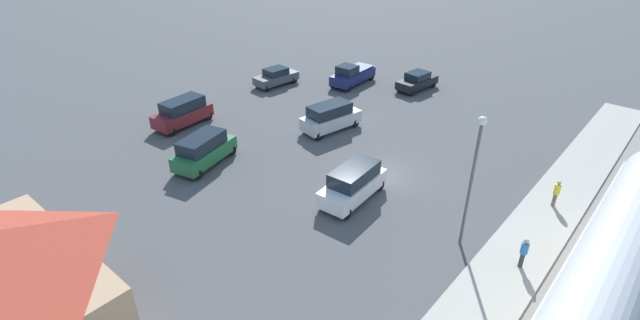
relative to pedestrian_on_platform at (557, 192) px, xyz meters
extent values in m
plane|color=#4C4C4F|center=(9.95, 3.14, -1.28)|extent=(200.00, 200.00, 0.00)
cube|color=gray|center=(-4.05, 3.14, -1.19)|extent=(4.80, 70.00, 0.18)
cube|color=#59544C|center=(-4.76, 3.14, -1.04)|extent=(0.10, 70.00, 0.12)
cube|color=#59544C|center=(-3.33, 3.14, -1.04)|extent=(0.10, 70.00, 0.12)
cube|color=#A8A399|center=(-0.05, 3.14, -1.13)|extent=(3.20, 46.00, 0.30)
cube|color=silver|center=(-4.05, 7.83, 0.87)|extent=(2.90, 16.99, 3.70)
cube|color=gold|center=(-2.59, 7.83, 0.57)|extent=(0.04, 15.63, 0.36)
cylinder|color=silver|center=(-4.05, 7.83, 2.62)|extent=(2.75, 16.31, 2.76)
cube|color=#4C3323|center=(13.95, 21.27, -0.23)|extent=(1.10, 0.08, 2.10)
cylinder|color=brown|center=(0.00, 0.00, -0.56)|extent=(0.22, 0.22, 0.85)
cylinder|color=yellow|center=(0.00, 0.00, 0.18)|extent=(0.36, 0.36, 0.62)
sphere|color=tan|center=(0.00, 0.00, 0.61)|extent=(0.24, 0.24, 0.24)
cylinder|color=#333338|center=(-0.45, 6.55, -0.56)|extent=(0.22, 0.22, 0.85)
cylinder|color=#2D72B7|center=(-0.45, 6.55, 0.18)|extent=(0.36, 0.36, 0.62)
sphere|color=tan|center=(-0.45, 6.55, 0.61)|extent=(0.24, 0.24, 0.24)
cube|color=black|center=(16.56, -12.44, -0.56)|extent=(2.32, 4.67, 0.76)
cube|color=#19232D|center=(16.56, -12.44, 0.14)|extent=(1.84, 2.32, 0.64)
cylinder|color=black|center=(15.95, -10.67, -0.94)|extent=(0.22, 0.68, 0.68)
cylinder|color=black|center=(17.54, -10.84, -0.94)|extent=(0.22, 0.68, 0.68)
cylinder|color=black|center=(15.58, -14.05, -0.94)|extent=(0.22, 0.68, 0.68)
cylinder|color=black|center=(17.17, -14.22, -0.94)|extent=(0.22, 0.68, 0.68)
cube|color=silver|center=(17.09, 0.06, -0.44)|extent=(2.84, 5.18, 1.00)
cube|color=#19232D|center=(17.12, 0.21, 0.50)|extent=(2.33, 3.69, 0.88)
cylinder|color=black|center=(17.58, -1.96, -0.94)|extent=(0.22, 0.68, 0.68)
cylinder|color=black|center=(15.89, -1.64, -0.94)|extent=(0.22, 0.68, 0.68)
cylinder|color=black|center=(18.29, 1.77, -0.94)|extent=(0.22, 0.68, 0.68)
cylinder|color=black|center=(16.60, 2.09, -0.94)|extent=(0.22, 0.68, 0.68)
cube|color=maroon|center=(26.80, 7.29, -0.44)|extent=(2.34, 5.04, 1.00)
cube|color=#19232D|center=(26.81, 7.14, 0.50)|extent=(1.99, 3.56, 0.88)
cylinder|color=black|center=(25.79, 9.11, -0.94)|extent=(0.22, 0.68, 0.68)
cylinder|color=black|center=(27.51, 9.25, -0.94)|extent=(0.22, 0.68, 0.68)
cylinder|color=black|center=(26.09, 5.33, -0.94)|extent=(0.22, 0.68, 0.68)
cylinder|color=black|center=(27.81, 5.46, -0.94)|extent=(0.22, 0.68, 0.68)
cube|color=navy|center=(22.21, -9.59, -0.44)|extent=(2.25, 5.50, 0.92)
cube|color=#19232D|center=(22.16, -8.56, 0.44)|extent=(1.82, 1.82, 0.84)
cylinder|color=black|center=(21.24, -7.49, -0.90)|extent=(0.22, 0.76, 0.76)
cylinder|color=black|center=(22.95, -7.39, -0.90)|extent=(0.22, 0.76, 0.76)
cylinder|color=black|center=(21.47, -11.78, -0.90)|extent=(0.22, 0.76, 0.76)
cylinder|color=black|center=(23.19, -11.69, -0.90)|extent=(0.22, 0.76, 0.76)
cube|color=navy|center=(22.26, -10.53, 0.12)|extent=(2.02, 3.07, 0.20)
cube|color=white|center=(9.72, 6.91, -0.44)|extent=(2.31, 5.03, 1.00)
cube|color=#19232D|center=(9.74, 6.76, 0.50)|extent=(1.97, 3.55, 0.88)
cylinder|color=black|center=(8.73, 8.74, -0.94)|extent=(0.22, 0.68, 0.68)
cylinder|color=black|center=(10.45, 8.87, -0.94)|extent=(0.22, 0.68, 0.68)
cylinder|color=black|center=(9.00, 4.95, -0.94)|extent=(0.22, 0.68, 0.68)
cylinder|color=black|center=(10.72, 5.08, -0.94)|extent=(0.22, 0.68, 0.68)
cube|color=#236638|center=(20.18, 10.08, -0.44)|extent=(3.11, 5.23, 1.00)
cube|color=#19232D|center=(20.14, 10.23, 0.50)|extent=(2.52, 3.75, 0.88)
cylinder|color=black|center=(21.48, 8.45, -0.94)|extent=(0.22, 0.68, 0.68)
cylinder|color=black|center=(19.81, 8.03, -0.94)|extent=(0.22, 0.68, 0.68)
cylinder|color=black|center=(20.54, 12.14, -0.94)|extent=(0.22, 0.68, 0.68)
cylinder|color=black|center=(18.88, 11.71, -0.94)|extent=(0.22, 0.68, 0.68)
cube|color=#47494F|center=(27.80, -4.36, -0.56)|extent=(2.27, 4.66, 0.76)
cube|color=#19232D|center=(27.80, -4.36, 0.14)|extent=(1.82, 2.31, 0.64)
cylinder|color=black|center=(28.43, -6.13, -0.94)|extent=(0.22, 0.68, 0.68)
cylinder|color=black|center=(26.84, -5.97, -0.94)|extent=(0.22, 0.68, 0.68)
cylinder|color=black|center=(28.77, -2.74, -0.94)|extent=(0.22, 0.68, 0.68)
cylinder|color=black|center=(27.17, -2.59, -0.94)|extent=(0.22, 0.68, 0.68)
cylinder|color=#515156|center=(2.75, 6.47, 2.25)|extent=(0.16, 0.16, 7.06)
sphere|color=#EAE5C6|center=(2.75, 6.47, 5.96)|extent=(0.44, 0.44, 0.44)
camera|label=1|loc=(-4.37, 26.32, 14.90)|focal=26.09mm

